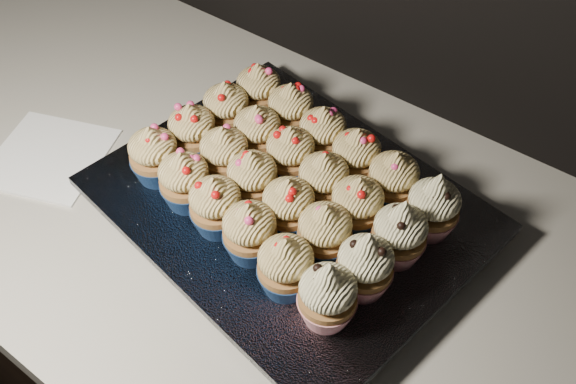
# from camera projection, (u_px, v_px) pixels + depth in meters

# --- Properties ---
(worktop) EXTENTS (2.44, 0.64, 0.04)m
(worktop) POSITION_uv_depth(u_px,v_px,m) (280.00, 231.00, 0.83)
(worktop) COLOR silver
(worktop) RESTS_ON cabinet
(napkin) EXTENTS (0.19, 0.19, 0.00)m
(napkin) POSITION_uv_depth(u_px,v_px,m) (49.00, 157.00, 0.89)
(napkin) COLOR white
(napkin) RESTS_ON worktop
(baking_tray) EXTENTS (0.46, 0.38, 0.02)m
(baking_tray) POSITION_uv_depth(u_px,v_px,m) (288.00, 213.00, 0.81)
(baking_tray) COLOR black
(baking_tray) RESTS_ON worktop
(foil_lining) EXTENTS (0.50, 0.42, 0.01)m
(foil_lining) POSITION_uv_depth(u_px,v_px,m) (288.00, 204.00, 0.80)
(foil_lining) COLOR silver
(foil_lining) RESTS_ON baking_tray
(cupcake_0) EXTENTS (0.06, 0.06, 0.08)m
(cupcake_0) POSITION_uv_depth(u_px,v_px,m) (154.00, 155.00, 0.79)
(cupcake_0) COLOR navy
(cupcake_0) RESTS_ON foil_lining
(cupcake_1) EXTENTS (0.06, 0.06, 0.08)m
(cupcake_1) POSITION_uv_depth(u_px,v_px,m) (185.00, 180.00, 0.76)
(cupcake_1) COLOR navy
(cupcake_1) RESTS_ON foil_lining
(cupcake_2) EXTENTS (0.06, 0.06, 0.08)m
(cupcake_2) POSITION_uv_depth(u_px,v_px,m) (216.00, 205.00, 0.74)
(cupcake_2) COLOR navy
(cupcake_2) RESTS_ON foil_lining
(cupcake_3) EXTENTS (0.06, 0.06, 0.08)m
(cupcake_3) POSITION_uv_depth(u_px,v_px,m) (250.00, 231.00, 0.71)
(cupcake_3) COLOR navy
(cupcake_3) RESTS_ON foil_lining
(cupcake_4) EXTENTS (0.06, 0.06, 0.08)m
(cupcake_4) POSITION_uv_depth(u_px,v_px,m) (286.00, 266.00, 0.68)
(cupcake_4) COLOR navy
(cupcake_4) RESTS_ON foil_lining
(cupcake_5) EXTENTS (0.06, 0.06, 0.10)m
(cupcake_5) POSITION_uv_depth(u_px,v_px,m) (328.00, 295.00, 0.65)
(cupcake_5) COLOR #B81930
(cupcake_5) RESTS_ON foil_lining
(cupcake_6) EXTENTS (0.06, 0.06, 0.08)m
(cupcake_6) POSITION_uv_depth(u_px,v_px,m) (193.00, 132.00, 0.82)
(cupcake_6) COLOR navy
(cupcake_6) RESTS_ON foil_lining
(cupcake_7) EXTENTS (0.06, 0.06, 0.08)m
(cupcake_7) POSITION_uv_depth(u_px,v_px,m) (225.00, 155.00, 0.79)
(cupcake_7) COLOR navy
(cupcake_7) RESTS_ON foil_lining
(cupcake_8) EXTENTS (0.06, 0.06, 0.08)m
(cupcake_8) POSITION_uv_depth(u_px,v_px,m) (252.00, 179.00, 0.76)
(cupcake_8) COLOR navy
(cupcake_8) RESTS_ON foil_lining
(cupcake_9) EXTENTS (0.06, 0.06, 0.08)m
(cupcake_9) POSITION_uv_depth(u_px,v_px,m) (288.00, 207.00, 0.74)
(cupcake_9) COLOR navy
(cupcake_9) RESTS_ON foil_lining
(cupcake_10) EXTENTS (0.06, 0.06, 0.08)m
(cupcake_10) POSITION_uv_depth(u_px,v_px,m) (325.00, 233.00, 0.71)
(cupcake_10) COLOR navy
(cupcake_10) RESTS_ON foil_lining
(cupcake_11) EXTENTS (0.06, 0.06, 0.10)m
(cupcake_11) POSITION_uv_depth(u_px,v_px,m) (365.00, 265.00, 0.68)
(cupcake_11) COLOR #B81930
(cupcake_11) RESTS_ON foil_lining
(cupcake_12) EXTENTS (0.06, 0.06, 0.08)m
(cupcake_12) POSITION_uv_depth(u_px,v_px,m) (227.00, 109.00, 0.85)
(cupcake_12) COLOR navy
(cupcake_12) RESTS_ON foil_lining
(cupcake_13) EXTENTS (0.06, 0.06, 0.08)m
(cupcake_13) POSITION_uv_depth(u_px,v_px,m) (257.00, 133.00, 0.82)
(cupcake_13) COLOR navy
(cupcake_13) RESTS_ON foil_lining
(cupcake_14) EXTENTS (0.06, 0.06, 0.08)m
(cupcake_14) POSITION_uv_depth(u_px,v_px,m) (290.00, 155.00, 0.79)
(cupcake_14) COLOR navy
(cupcake_14) RESTS_ON foil_lining
(cupcake_15) EXTENTS (0.06, 0.06, 0.08)m
(cupcake_15) POSITION_uv_depth(u_px,v_px,m) (323.00, 181.00, 0.76)
(cupcake_15) COLOR navy
(cupcake_15) RESTS_ON foil_lining
(cupcake_16) EXTENTS (0.06, 0.06, 0.08)m
(cupcake_16) POSITION_uv_depth(u_px,v_px,m) (357.00, 205.00, 0.74)
(cupcake_16) COLOR navy
(cupcake_16) RESTS_ON foil_lining
(cupcake_17) EXTENTS (0.06, 0.06, 0.10)m
(cupcake_17) POSITION_uv_depth(u_px,v_px,m) (399.00, 233.00, 0.71)
(cupcake_17) COLOR #B81930
(cupcake_17) RESTS_ON foil_lining
(cupcake_18) EXTENTS (0.06, 0.06, 0.08)m
(cupcake_18) POSITION_uv_depth(u_px,v_px,m) (259.00, 91.00, 0.87)
(cupcake_18) COLOR navy
(cupcake_18) RESTS_ON foil_lining
(cupcake_19) EXTENTS (0.06, 0.06, 0.08)m
(cupcake_19) POSITION_uv_depth(u_px,v_px,m) (291.00, 111.00, 0.85)
(cupcake_19) COLOR navy
(cupcake_19) RESTS_ON foil_lining
(cupcake_20) EXTENTS (0.06, 0.06, 0.08)m
(cupcake_20) POSITION_uv_depth(u_px,v_px,m) (323.00, 134.00, 0.82)
(cupcake_20) COLOR navy
(cupcake_20) RESTS_ON foil_lining
(cupcake_21) EXTENTS (0.06, 0.06, 0.08)m
(cupcake_21) POSITION_uv_depth(u_px,v_px,m) (356.00, 157.00, 0.79)
(cupcake_21) COLOR navy
(cupcake_21) RESTS_ON foil_lining
(cupcake_22) EXTENTS (0.06, 0.06, 0.08)m
(cupcake_22) POSITION_uv_depth(u_px,v_px,m) (393.00, 180.00, 0.76)
(cupcake_22) COLOR navy
(cupcake_22) RESTS_ON foil_lining
(cupcake_23) EXTENTS (0.06, 0.06, 0.10)m
(cupcake_23) POSITION_uv_depth(u_px,v_px,m) (433.00, 207.00, 0.73)
(cupcake_23) COLOR #B81930
(cupcake_23) RESTS_ON foil_lining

